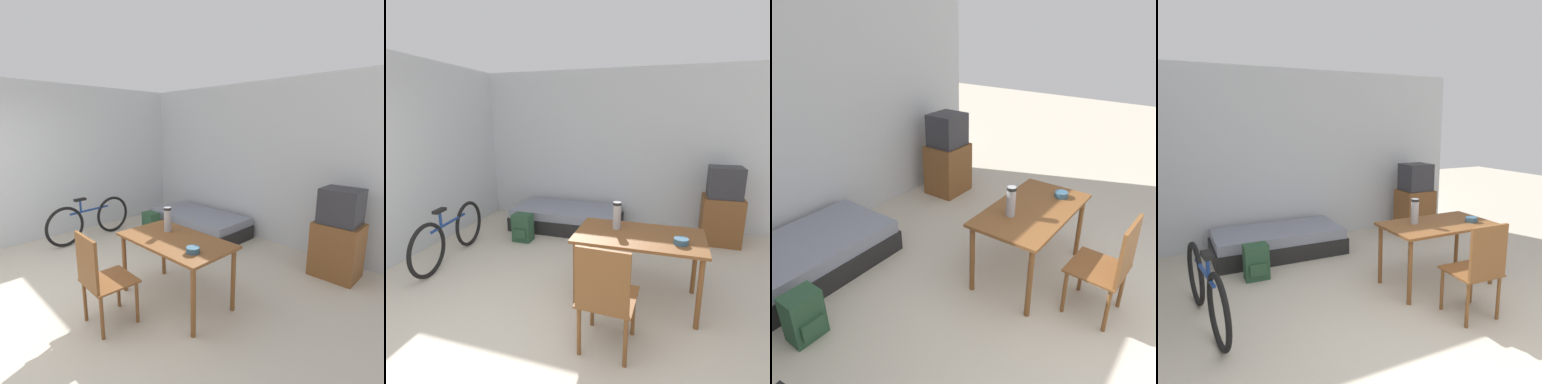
{
  "view_description": "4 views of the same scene",
  "coord_description": "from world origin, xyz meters",
  "views": [
    {
      "loc": [
        3.18,
        -0.6,
        1.95
      ],
      "look_at": [
        0.34,
        2.21,
        1.08
      ],
      "focal_mm": 28.0,
      "sensor_mm": 36.0,
      "label": 1
    },
    {
      "loc": [
        1.07,
        -1.43,
        1.9
      ],
      "look_at": [
        0.0,
        2.05,
        0.98
      ],
      "focal_mm": 28.0,
      "sensor_mm": 36.0,
      "label": 2
    },
    {
      "loc": [
        -2.15,
        0.09,
        2.44
      ],
      "look_at": [
        0.33,
        1.92,
        0.98
      ],
      "focal_mm": 35.0,
      "sensor_mm": 36.0,
      "label": 3
    },
    {
      "loc": [
        -1.92,
        -1.86,
        1.91
      ],
      "look_at": [
        0.01,
        2.1,
        1.07
      ],
      "focal_mm": 35.0,
      "sensor_mm": 36.0,
      "label": 4
    }
  ],
  "objects": [
    {
      "name": "wooden_chair",
      "position": [
        0.66,
        0.62,
        0.55
      ],
      "size": [
        0.48,
        0.48,
        0.98
      ],
      "color": "brown",
      "rests_on": "ground_plane"
    },
    {
      "name": "tv",
      "position": [
        1.89,
        3.36,
        0.55
      ],
      "size": [
        0.56,
        0.48,
        1.19
      ],
      "color": "brown",
      "rests_on": "ground_plane"
    },
    {
      "name": "dining_table",
      "position": [
        0.83,
        1.46,
        0.65
      ],
      "size": [
        1.29,
        0.72,
        0.74
      ],
      "color": "brown",
      "rests_on": "ground_plane"
    },
    {
      "name": "wall_left",
      "position": [
        -2.33,
        1.92,
        1.35
      ],
      "size": [
        0.06,
        4.83,
        2.7
      ],
      "color": "silver",
      "rests_on": "ground_plane"
    },
    {
      "name": "wall_back",
      "position": [
        0.0,
        3.86,
        1.35
      ],
      "size": [
        5.6,
        0.06,
        2.7
      ],
      "color": "silver",
      "rests_on": "ground_plane"
    },
    {
      "name": "daybed",
      "position": [
        -0.57,
        3.28,
        0.18
      ],
      "size": [
        1.84,
        0.94,
        0.37
      ],
      "color": "black",
      "rests_on": "ground_plane"
    },
    {
      "name": "bicycle",
      "position": [
        -1.7,
        1.68,
        0.35
      ],
      "size": [
        0.24,
        1.62,
        0.76
      ],
      "color": "black",
      "rests_on": "ground_plane"
    },
    {
      "name": "mate_bowl",
      "position": [
        1.23,
        1.34,
        0.77
      ],
      "size": [
        0.13,
        0.13,
        0.06
      ],
      "color": "#335670",
      "rests_on": "dining_table"
    },
    {
      "name": "backpack",
      "position": [
        -1.05,
        2.53,
        0.22
      ],
      "size": [
        0.29,
        0.24,
        0.44
      ],
      "color": "#284C33",
      "rests_on": "ground_plane"
    },
    {
      "name": "thermos_flask",
      "position": [
        0.58,
        1.56,
        0.9
      ],
      "size": [
        0.09,
        0.09,
        0.29
      ],
      "color": "#99999E",
      "rests_on": "dining_table"
    }
  ]
}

